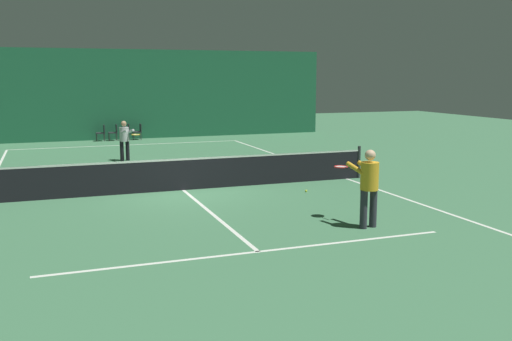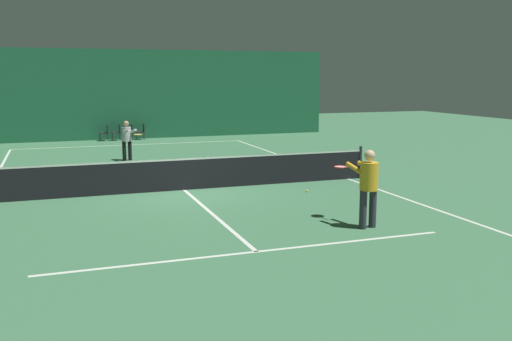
{
  "view_description": "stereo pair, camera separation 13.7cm",
  "coord_description": "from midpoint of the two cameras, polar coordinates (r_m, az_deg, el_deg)",
  "views": [
    {
      "loc": [
        -3.71,
        -16.36,
        3.37
      ],
      "look_at": [
        1.17,
        -3.08,
        1.01
      ],
      "focal_mm": 40.0,
      "sensor_mm": 36.0,
      "label": 1
    },
    {
      "loc": [
        -3.58,
        -16.4,
        3.37
      ],
      "look_at": [
        1.17,
        -3.08,
        1.01
      ],
      "focal_mm": 40.0,
      "sensor_mm": 36.0,
      "label": 2
    }
  ],
  "objects": [
    {
      "name": "ground_plane",
      "position": [
        17.12,
        -7.5,
        -1.96
      ],
      "size": [
        60.0,
        60.0,
        0.0
      ],
      "primitive_type": "plane",
      "color": "#3D704C"
    },
    {
      "name": "backdrop_curtain",
      "position": [
        31.27,
        -13.6,
        7.39
      ],
      "size": [
        23.0,
        0.12,
        4.74
      ],
      "color": "#1E5B3D",
      "rests_on": "ground"
    },
    {
      "name": "court_line_baseline_far",
      "position": [
        28.71,
        -12.77,
        2.51
      ],
      "size": [
        11.0,
        0.1,
        0.0
      ],
      "color": "silver",
      "rests_on": "ground"
    },
    {
      "name": "court_line_service_far",
      "position": [
        23.31,
        -10.99,
        1.0
      ],
      "size": [
        8.25,
        0.1,
        0.0
      ],
      "color": "silver",
      "rests_on": "ground"
    },
    {
      "name": "court_line_service_near",
      "position": [
        11.15,
        -0.13,
        -8.12
      ],
      "size": [
        8.25,
        0.1,
        0.0
      ],
      "color": "silver",
      "rests_on": "ground"
    },
    {
      "name": "court_line_sideline_right",
      "position": [
        19.06,
        8.84,
        -0.81
      ],
      "size": [
        0.1,
        23.8,
        0.0
      ],
      "color": "silver",
      "rests_on": "ground"
    },
    {
      "name": "court_line_centre",
      "position": [
        17.12,
        -7.5,
        -1.95
      ],
      "size": [
        0.1,
        12.8,
        0.0
      ],
      "color": "silver",
      "rests_on": "ground"
    },
    {
      "name": "tennis_net",
      "position": [
        17.02,
        -7.54,
        -0.28
      ],
      "size": [
        12.0,
        0.1,
        1.07
      ],
      "color": "black",
      "rests_on": "ground"
    },
    {
      "name": "player_near",
      "position": [
        12.89,
        10.85,
        -1.18
      ],
      "size": [
        0.59,
        1.43,
        1.76
      ],
      "rotation": [
        0.0,
        0.0,
        1.73
      ],
      "color": "#2D2D38",
      "rests_on": "ground"
    },
    {
      "name": "player_far",
      "position": [
        23.28,
        -13.15,
        3.21
      ],
      "size": [
        0.76,
        1.36,
        1.59
      ],
      "rotation": [
        0.0,
        0.0,
        -1.23
      ],
      "color": "black",
      "rests_on": "ground"
    },
    {
      "name": "courtside_chair_0",
      "position": [
        30.74,
        -15.29,
        3.76
      ],
      "size": [
        0.44,
        0.44,
        0.84
      ],
      "rotation": [
        0.0,
        0.0,
        -1.57
      ],
      "color": "#2D2D2D",
      "rests_on": "ground"
    },
    {
      "name": "courtside_chair_1",
      "position": [
        30.8,
        -14.13,
        3.82
      ],
      "size": [
        0.44,
        0.44,
        0.84
      ],
      "rotation": [
        0.0,
        0.0,
        -1.57
      ],
      "color": "#2D2D2D",
      "rests_on": "ground"
    },
    {
      "name": "courtside_chair_2",
      "position": [
        30.87,
        -12.97,
        3.88
      ],
      "size": [
        0.44,
        0.44,
        0.84
      ],
      "rotation": [
        0.0,
        0.0,
        -1.57
      ],
      "color": "#2D2D2D",
      "rests_on": "ground"
    },
    {
      "name": "courtside_chair_3",
      "position": [
        30.96,
        -11.82,
        3.93
      ],
      "size": [
        0.44,
        0.44,
        0.84
      ],
      "rotation": [
        0.0,
        0.0,
        -1.57
      ],
      "color": "#2D2D2D",
      "rests_on": "ground"
    },
    {
      "name": "tennis_ball",
      "position": [
        16.75,
        4.8,
        -2.05
      ],
      "size": [
        0.07,
        0.07,
        0.07
      ],
      "color": "#D1DB33",
      "rests_on": "ground"
    }
  ]
}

